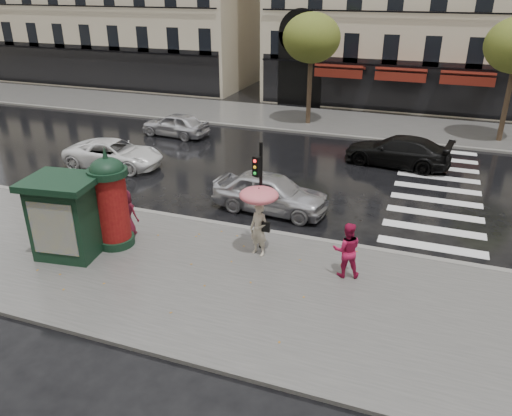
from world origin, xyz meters
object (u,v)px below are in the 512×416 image
at_px(traffic_light, 259,187).
at_px(car_silver, 271,192).
at_px(woman_umbrella, 259,210).
at_px(morris_column, 111,199).
at_px(newsstand, 66,216).
at_px(car_white, 114,154).
at_px(car_black, 397,151).
at_px(woman_red, 347,250).
at_px(man_burgundy, 126,213).
at_px(car_far_silver, 175,125).

xyz_separation_m(traffic_light, car_silver, (-0.68, 3.20, -1.55)).
bearing_deg(woman_umbrella, morris_column, -167.93).
xyz_separation_m(woman_umbrella, newsstand, (-5.73, -2.07, -0.22)).
bearing_deg(car_white, woman_umbrella, -125.57).
height_order(woman_umbrella, car_silver, woman_umbrella).
bearing_deg(traffic_light, car_black, 71.79).
distance_m(woman_umbrella, newsstand, 6.10).
bearing_deg(woman_red, car_black, -108.42).
bearing_deg(car_white, man_burgundy, -146.18).
xyz_separation_m(woman_red, car_white, (-12.38, 6.14, -0.33)).
relative_size(traffic_light, car_white, 0.77).
bearing_deg(newsstand, car_white, 115.62).
xyz_separation_m(car_silver, car_black, (4.08, 7.14, -0.05)).
xyz_separation_m(woman_umbrella, car_far_silver, (-9.29, 11.53, -1.00)).
distance_m(morris_column, newsstand, 1.46).
bearing_deg(woman_red, man_burgundy, -16.48).
xyz_separation_m(woman_umbrella, woman_red, (2.87, -0.33, -0.69)).
distance_m(man_burgundy, car_white, 7.77).
distance_m(woman_umbrella, car_black, 11.25).
height_order(man_burgundy, car_black, man_burgundy).
relative_size(morris_column, car_white, 0.73).
height_order(traffic_light, car_far_silver, traffic_light).
height_order(newsstand, car_black, newsstand).
height_order(traffic_light, newsstand, traffic_light).
distance_m(morris_column, traffic_light, 4.87).
xyz_separation_m(morris_column, car_white, (-4.75, 6.83, -1.11)).
xyz_separation_m(traffic_light, car_white, (-9.38, 5.43, -1.66)).
xyz_separation_m(car_silver, car_far_silver, (-8.48, 7.95, -0.09)).
xyz_separation_m(man_burgundy, car_white, (-4.78, 6.12, -0.30)).
bearing_deg(man_burgundy, car_white, -52.23).
relative_size(morris_column, traffic_light, 0.95).
bearing_deg(woman_umbrella, car_far_silver, 128.84).
bearing_deg(newsstand, car_black, 54.83).
relative_size(man_burgundy, car_silver, 0.37).
distance_m(traffic_light, car_black, 11.00).
bearing_deg(woman_umbrella, traffic_light, 108.43).
bearing_deg(man_burgundy, newsstand, 60.24).
relative_size(woman_umbrella, car_black, 0.47).
height_order(traffic_light, car_silver, traffic_light).
relative_size(woman_umbrella, car_silver, 0.52).
relative_size(morris_column, car_silver, 0.76).
bearing_deg(woman_umbrella, car_white, 148.56).
height_order(woman_umbrella, morris_column, morris_column).
height_order(man_burgundy, car_white, man_burgundy).
relative_size(woman_red, man_burgundy, 1.04).
distance_m(car_white, car_black, 13.70).
bearing_deg(woman_red, car_white, -42.71).
bearing_deg(car_silver, man_burgundy, 138.34).
height_order(woman_red, morris_column, morris_column).
bearing_deg(car_far_silver, morris_column, 25.71).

